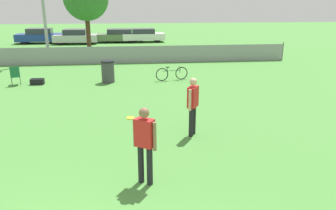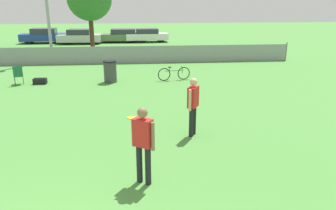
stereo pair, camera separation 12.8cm
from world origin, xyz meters
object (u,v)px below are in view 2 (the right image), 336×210
(bicycle_sideline, at_px, (174,74))
(gear_bag_sideline, at_px, (40,81))
(parked_car_olive, at_px, (123,36))
(parked_car_white, at_px, (147,35))
(parked_car_silver, at_px, (80,37))
(folding_chair_sideline, at_px, (18,74))
(player_thrower_red, at_px, (143,140))
(frisbee_disc, at_px, (131,118))
(parked_car_blue, at_px, (44,36))
(player_defender_red, at_px, (193,103))
(trash_bin, at_px, (110,71))

(bicycle_sideline, relative_size, gear_bag_sideline, 2.73)
(gear_bag_sideline, distance_m, parked_car_olive, 17.45)
(bicycle_sideline, bearing_deg, parked_car_white, 81.34)
(parked_car_silver, bearing_deg, folding_chair_sideline, -89.82)
(player_thrower_red, distance_m, parked_car_olive, 26.71)
(frisbee_disc, relative_size, parked_car_blue, 0.06)
(bicycle_sideline, bearing_deg, frisbee_disc, -122.17)
(parked_car_blue, xyz_separation_m, parked_car_olive, (7.58, -0.04, -0.06))
(folding_chair_sideline, xyz_separation_m, parked_car_blue, (-3.10, 17.16, 0.19))
(frisbee_disc, xyz_separation_m, parked_car_olive, (-0.90, 22.44, 0.62))
(parked_car_olive, bearing_deg, player_defender_red, -82.86)
(parked_car_silver, bearing_deg, player_thrower_red, -76.83)
(frisbee_disc, xyz_separation_m, parked_car_silver, (-5.00, 21.55, 0.65))
(player_thrower_red, bearing_deg, parked_car_olive, 126.06)
(parked_car_olive, bearing_deg, bicycle_sideline, -79.18)
(folding_chair_sideline, height_order, bicycle_sideline, folding_chair_sideline)
(player_thrower_red, bearing_deg, gear_bag_sideline, 149.70)
(player_defender_red, bearing_deg, player_thrower_red, -179.49)
(player_defender_red, relative_size, parked_car_blue, 0.39)
(folding_chair_sideline, distance_m, trash_bin, 4.33)
(bicycle_sideline, xyz_separation_m, trash_bin, (-3.18, -0.09, 0.20))
(parked_car_blue, bearing_deg, player_defender_red, -70.12)
(gear_bag_sideline, xyz_separation_m, parked_car_blue, (-4.06, 17.13, 0.55))
(parked_car_olive, bearing_deg, frisbee_disc, -87.00)
(folding_chair_sideline, relative_size, parked_car_silver, 0.22)
(player_defender_red, relative_size, trash_bin, 1.62)
(frisbee_disc, height_order, parked_car_blue, parked_car_blue)
(player_defender_red, bearing_deg, trash_bin, 53.06)
(frisbee_disc, height_order, trash_bin, trash_bin)
(parked_car_blue, bearing_deg, gear_bag_sideline, -79.88)
(gear_bag_sideline, distance_m, parked_car_silver, 16.21)
(player_thrower_red, height_order, parked_car_olive, player_thrower_red)
(trash_bin, height_order, parked_car_silver, parked_car_silver)
(folding_chair_sideline, bearing_deg, player_defender_red, 117.76)
(player_thrower_red, height_order, bicycle_sideline, player_thrower_red)
(player_thrower_red, bearing_deg, player_defender_red, 92.97)
(trash_bin, distance_m, parked_car_silver, 16.61)
(frisbee_disc, bearing_deg, trash_bin, 101.02)
(player_thrower_red, distance_m, parked_car_white, 26.60)
(trash_bin, xyz_separation_m, parked_car_blue, (-7.43, 17.07, 0.15))
(player_thrower_red, relative_size, folding_chair_sideline, 1.92)
(frisbee_disc, xyz_separation_m, gear_bag_sideline, (-4.42, 5.35, 0.12))
(player_defender_red, distance_m, bicycle_sideline, 7.22)
(gear_bag_sideline, relative_size, parked_car_white, 0.15)
(folding_chair_sideline, relative_size, parked_car_blue, 0.20)
(player_defender_red, distance_m, parked_car_silver, 24.21)
(player_defender_red, distance_m, folding_chair_sideline, 10.06)
(player_defender_red, height_order, trash_bin, player_defender_red)
(parked_car_olive, bearing_deg, parked_car_blue, -179.64)
(player_defender_red, bearing_deg, frisbee_disc, 78.30)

